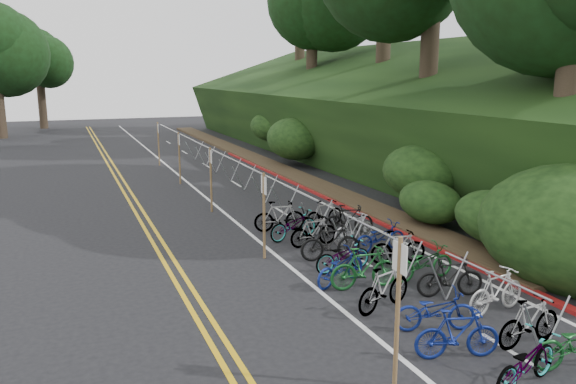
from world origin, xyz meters
TOP-DOWN VIEW (x-y plane):
  - ground at (0.00, 0.00)m, footprint 120.00×120.00m
  - road_markings at (0.63, 10.10)m, footprint 7.47×80.00m
  - red_curb at (5.70, 12.00)m, footprint 0.25×28.00m
  - embankment at (12.96, 19.04)m, footprint 14.30×48.14m
  - bike_rack_front at (3.51, -0.93)m, footprint 1.14×3.07m
  - bike_racks_rest at (3.00, 13.00)m, footprint 1.14×23.00m
  - signpost_near at (0.34, -2.24)m, footprint 0.08×0.40m
  - signposts_rest at (0.60, 14.00)m, footprint 0.08×18.40m
  - bike_front at (1.69, 2.38)m, footprint 1.17×1.78m
  - bike_valet at (2.97, 2.26)m, footprint 3.17×12.37m

SIDE VIEW (x-z plane):
  - ground at x=0.00m, z-range 0.00..0.00m
  - road_markings at x=0.63m, z-range 0.00..0.01m
  - red_curb at x=5.70m, z-range 0.00..0.10m
  - bike_front at x=1.69m, z-range 0.00..0.89m
  - bike_valet at x=2.97m, z-range -0.05..1.02m
  - bike_rack_front at x=3.51m, z-range 0.27..1.43m
  - bike_racks_rest at x=3.00m, z-range 0.27..1.44m
  - signposts_rest at x=0.60m, z-range 0.18..2.68m
  - signpost_near at x=0.34m, z-range 0.19..2.84m
  - embankment at x=12.96m, z-range -1.99..7.12m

